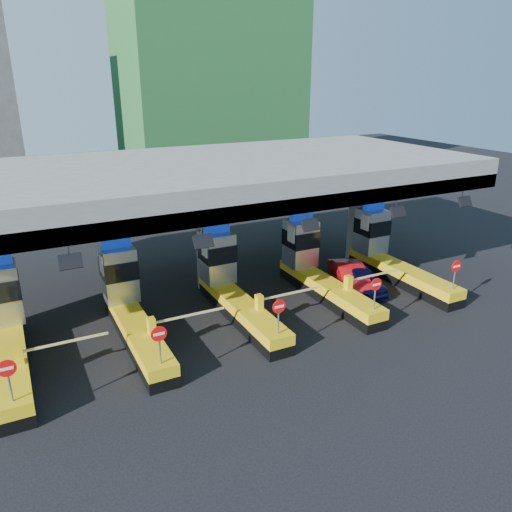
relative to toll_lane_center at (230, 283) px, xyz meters
name	(u,v)px	position (x,y,z in m)	size (l,w,h in m)	color
ground	(233,311)	(0.00, -0.28, -1.40)	(120.00, 120.00, 0.00)	black
toll_canopy	(207,179)	(0.00, 2.59, 4.74)	(28.00, 12.09, 7.00)	slate
toll_lane_far_left	(6,327)	(-10.00, 0.00, 0.00)	(4.43, 8.00, 4.16)	black
toll_lane_left	(129,303)	(-5.00, 0.00, 0.00)	(4.43, 8.00, 4.16)	black
toll_lane_center	(230,283)	(0.00, 0.00, 0.00)	(4.43, 8.00, 4.16)	black
toll_lane_right	(315,267)	(5.00, 0.00, 0.00)	(4.43, 8.00, 4.16)	black
toll_lane_far_right	(387,253)	(10.00, 0.00, 0.00)	(4.43, 8.00, 4.16)	black
bg_building_scaffold	(208,45)	(12.00, 31.72, 12.60)	(18.00, 12.00, 28.00)	#1E5926
van	(359,278)	(7.20, -1.02, -0.69)	(1.66, 4.14, 1.41)	black
red_car	(350,277)	(6.90, -0.64, -0.70)	(1.48, 4.23, 1.39)	#B80E12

